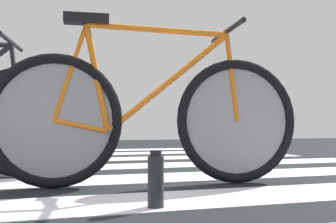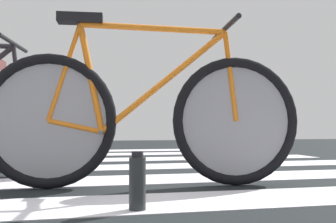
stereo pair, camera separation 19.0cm
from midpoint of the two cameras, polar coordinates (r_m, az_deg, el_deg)
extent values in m
cube|color=black|center=(2.73, -10.51, -9.30)|extent=(18.00, 14.00, 0.02)
cube|color=silver|center=(1.69, -6.97, -13.24)|extent=(5.20, 0.44, 0.00)
cube|color=silver|center=(2.42, -9.25, -9.91)|extent=(5.20, 0.44, 0.00)
cube|color=silver|center=(3.19, -10.57, -8.06)|extent=(5.20, 0.44, 0.00)
cube|color=silver|center=(3.94, -13.01, -6.95)|extent=(5.20, 0.44, 0.00)
cube|color=silver|center=(4.72, -11.96, -6.18)|extent=(5.20, 0.44, 0.00)
cube|color=silver|center=(5.46, -10.43, -5.67)|extent=(5.20, 0.44, 0.00)
torus|color=black|center=(2.15, -14.51, -1.32)|extent=(0.72, 0.13, 0.72)
torus|color=black|center=(2.26, 12.11, -1.38)|extent=(0.72, 0.13, 0.72)
cylinder|color=gray|center=(2.15, -14.51, -1.32)|extent=(0.60, 0.07, 0.61)
cylinder|color=gray|center=(2.26, 12.11, -1.38)|extent=(0.60, 0.07, 0.61)
cylinder|color=orange|center=(2.22, 0.44, 11.90)|extent=(0.80, 0.11, 0.05)
cylinder|color=orange|center=(2.17, 2.02, 4.41)|extent=(0.70, 0.10, 0.59)
cylinder|color=orange|center=(2.15, -8.61, 4.78)|extent=(0.16, 0.05, 0.59)
cylinder|color=orange|center=(2.14, -10.80, -2.15)|extent=(0.29, 0.06, 0.09)
cylinder|color=orange|center=(2.16, -12.33, 5.57)|extent=(0.19, 0.04, 0.53)
cylinder|color=orange|center=(2.26, 11.34, 4.95)|extent=(0.09, 0.04, 0.50)
cube|color=black|center=(2.22, -10.15, 13.03)|extent=(0.25, 0.11, 0.05)
cylinder|color=black|center=(2.31, 10.56, 11.65)|extent=(0.08, 0.52, 0.03)
cylinder|color=#4C4C51|center=(2.13, -7.04, -2.98)|extent=(0.05, 0.34, 0.02)
torus|color=black|center=(2.73, -18.57, -1.47)|extent=(0.72, 0.18, 0.72)
cylinder|color=gray|center=(2.73, -18.57, -1.47)|extent=(0.60, 0.11, 0.61)
cylinder|color=black|center=(2.75, -19.11, 3.74)|extent=(0.09, 0.04, 0.50)
cylinder|color=black|center=(2.80, -19.63, 9.23)|extent=(0.12, 0.52, 0.03)
torus|color=black|center=(4.08, -12.36, -1.79)|extent=(0.72, 0.14, 0.72)
cylinder|color=gray|center=(4.08, -12.36, -1.79)|extent=(0.60, 0.07, 0.61)
cylinder|color=#BBB8B9|center=(4.19, -18.59, 5.27)|extent=(0.80, 0.12, 0.05)
cylinder|color=#BBB8B9|center=(4.15, -17.84, 1.31)|extent=(0.70, 0.11, 0.59)
cylinder|color=#BBB8B9|center=(4.09, -12.75, 1.72)|extent=(0.09, 0.04, 0.50)
cylinder|color=black|center=(4.12, -13.13, 5.47)|extent=(0.09, 0.52, 0.03)
cylinder|color=black|center=(1.56, -0.97, -10.42)|extent=(0.07, 0.07, 0.21)
cylinder|color=black|center=(1.55, -0.97, -6.21)|extent=(0.05, 0.05, 0.02)
camera|label=1|loc=(0.10, -102.73, 0.52)|focal=41.83mm
camera|label=2|loc=(0.10, 77.27, -0.52)|focal=41.83mm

